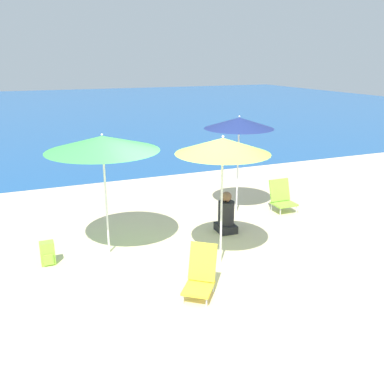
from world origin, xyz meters
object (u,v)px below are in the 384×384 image
Objects in this scene: backpack_lime at (48,253)px; beach_umbrella_lime at (223,146)px; beach_umbrella_navy at (239,123)px; beach_chair_yellow at (201,274)px; beach_chair_lime at (282,197)px; person_seated_near at (226,216)px; beach_umbrella_green at (102,144)px.

beach_umbrella_lime is at bearing -21.47° from backpack_lime.
beach_umbrella_navy reaches higher than beach_chair_yellow.
beach_chair_yellow is (-2.24, -3.00, -1.77)m from beach_umbrella_navy.
beach_umbrella_navy is 3.04× the size of beach_chair_lime.
beach_chair_yellow is at bearing -123.54° from person_seated_near.
beach_chair_yellow is 2.84m from backpack_lime.
beach_umbrella_navy is at bearing 55.63° from beach_umbrella_lime.
beach_umbrella_lime is 3.58m from backpack_lime.
person_seated_near is (0.73, 1.24, -1.75)m from beach_umbrella_lime.
beach_chair_yellow is at bearing -132.32° from beach_umbrella_lime.
person_seated_near is at bearing 91.93° from beach_chair_yellow.
beach_chair_yellow is 1.82× the size of backpack_lime.
beach_umbrella_green is at bearing 154.33° from beach_chair_yellow.
person_seated_near is at bearing -128.73° from beach_umbrella_navy.
beach_umbrella_navy reaches higher than backpack_lime.
person_seated_near is (2.47, 0.07, -1.71)m from beach_umbrella_green.
person_seated_near is 2.09× the size of backpack_lime.
beach_umbrella_green is 3.01m from person_seated_near.
beach_umbrella_navy is 5.42× the size of backpack_lime.
beach_umbrella_green is 5.36× the size of backpack_lime.
beach_chair_lime is at bearing 36.58° from beach_umbrella_lime.
person_seated_near is at bearing 2.03° from backpack_lime.
beach_umbrella_lime is 1.02× the size of beach_umbrella_green.
beach_chair_lime is 0.85× the size of person_seated_near.
person_seated_near is at bearing 1.63° from beach_umbrella_green.
beach_umbrella_green reaches higher than backpack_lime.
beach_umbrella_navy is 2.05m from beach_chair_lime.
beach_umbrella_lime is 2.99× the size of beach_chair_yellow.
beach_umbrella_lime is at bearing -118.51° from person_seated_near.
beach_umbrella_lime is 3.60m from beach_chair_lime.
beach_chair_yellow is 1.02× the size of beach_chair_lime.
beach_umbrella_navy is 4.84m from backpack_lime.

